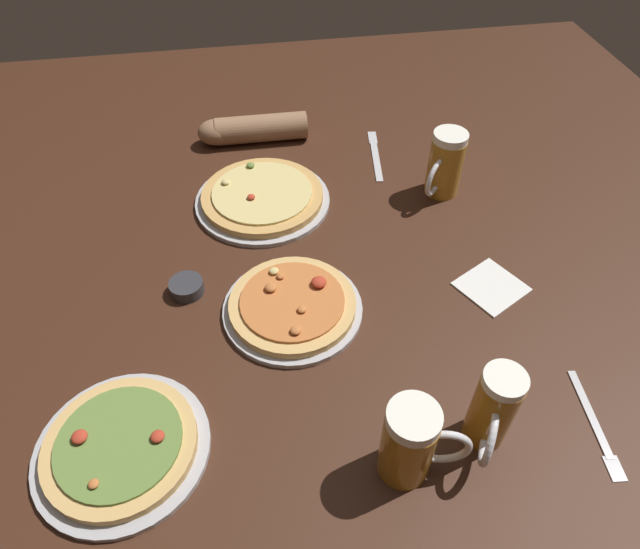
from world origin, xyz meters
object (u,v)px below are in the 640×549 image
object	(u,v)px
beer_mug_pale	(493,411)
napkin_folded	(492,286)
pizza_plate_near	(293,306)
fork_left	(596,425)
knife_right	(375,154)
beer_mug_dark	(411,443)
pizza_plate_side	(121,447)
ramekin_sauce	(187,287)
beer_mug_amber	(445,165)
pizza_plate_far	(262,197)
diner_arm	(249,129)

from	to	relation	value
beer_mug_pale	napkin_folded	bearing A→B (deg)	65.82
pizza_plate_near	fork_left	xyz separation A→B (m)	(0.49, -0.35, -0.01)
fork_left	knife_right	size ratio (longest dim) A/B	0.89
pizza_plate_near	napkin_folded	size ratio (longest dim) A/B	2.29
beer_mug_dark	beer_mug_pale	world-z (taller)	beer_mug_pale
beer_mug_pale	pizza_plate_side	bearing A→B (deg)	173.04
ramekin_sauce	fork_left	distance (m)	0.82
beer_mug_amber	pizza_plate_far	bearing A→B (deg)	176.13
beer_mug_dark	pizza_plate_far	bearing A→B (deg)	102.94
napkin_folded	beer_mug_dark	bearing A→B (deg)	-129.25
pizza_plate_near	beer_mug_dark	size ratio (longest dim) A/B	1.71
beer_mug_pale	ramekin_sauce	world-z (taller)	beer_mug_pale
beer_mug_dark	pizza_plate_near	bearing A→B (deg)	110.98
beer_mug_pale	napkin_folded	distance (m)	0.37
beer_mug_amber	ramekin_sauce	xyz separation A→B (m)	(-0.64, -0.24, -0.07)
fork_left	diner_arm	xyz separation A→B (m)	(-0.52, 0.99, 0.03)
napkin_folded	fork_left	xyz separation A→B (m)	(0.06, -0.34, -0.00)
napkin_folded	pizza_plate_side	bearing A→B (deg)	-161.45
beer_mug_amber	knife_right	distance (m)	0.24
beer_mug_amber	beer_mug_pale	size ratio (longest dim) A/B	0.97
napkin_folded	fork_left	world-z (taller)	napkin_folded
pizza_plate_far	beer_mug_pale	distance (m)	0.76
pizza_plate_near	pizza_plate_side	distance (m)	0.41
pizza_plate_far	knife_right	world-z (taller)	pizza_plate_far
napkin_folded	ramekin_sauce	bearing A→B (deg)	171.58
beer_mug_amber	knife_right	size ratio (longest dim) A/B	0.71
pizza_plate_near	knife_right	size ratio (longest dim) A/B	1.20
beer_mug_amber	fork_left	world-z (taller)	beer_mug_amber
pizza_plate_side	beer_mug_amber	world-z (taller)	beer_mug_amber
pizza_plate_side	napkin_folded	world-z (taller)	pizza_plate_side
knife_right	diner_arm	size ratio (longest dim) A/B	0.78
pizza_plate_far	fork_left	size ratio (longest dim) A/B	1.57
napkin_folded	fork_left	size ratio (longest dim) A/B	0.59
pizza_plate_near	beer_mug_dark	bearing A→B (deg)	-69.02
beer_mug_pale	knife_right	bearing A→B (deg)	88.94
pizza_plate_side	napkin_folded	size ratio (longest dim) A/B	2.34
ramekin_sauce	napkin_folded	distance (m)	0.65
pizza_plate_side	diner_arm	size ratio (longest dim) A/B	0.96
beer_mug_dark	napkin_folded	world-z (taller)	beer_mug_dark
fork_left	knife_right	xyz separation A→B (m)	(-0.19, 0.86, 0.00)
pizza_plate_far	beer_mug_dark	bearing A→B (deg)	-77.06
knife_right	fork_left	bearing A→B (deg)	-77.76
ramekin_sauce	fork_left	bearing A→B (deg)	-31.88
pizza_plate_far	diner_arm	xyz separation A→B (m)	(-0.01, 0.28, 0.02)
beer_mug_pale	diner_arm	bearing A→B (deg)	108.15
beer_mug_amber	napkin_folded	bearing A→B (deg)	-88.97
ramekin_sauce	diner_arm	world-z (taller)	diner_arm
pizza_plate_far	diner_arm	world-z (taller)	diner_arm
pizza_plate_side	beer_mug_dark	xyz separation A→B (m)	(0.46, -0.10, 0.07)
pizza_plate_side	knife_right	world-z (taller)	pizza_plate_side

